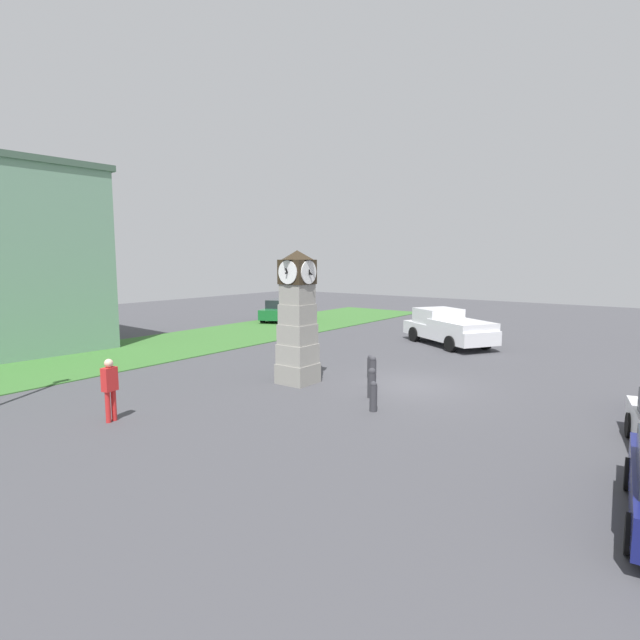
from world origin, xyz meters
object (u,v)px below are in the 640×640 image
Objects in this scene: clock_tower at (297,322)px; car_silver_hatch at (281,310)px; pickup_truck at (448,327)px; pedestrian_crossing_lot at (110,386)px; bollard_near_tower at (370,366)px; bollard_end_row at (373,396)px; bollard_far_row at (372,383)px; bollard_mid_row at (372,371)px.

clock_tower reaches higher than car_silver_hatch.
pickup_truck is 3.27× the size of pedestrian_crossing_lot.
bollard_end_row is (-3.60, -2.29, 0.02)m from bollard_near_tower.
car_silver_hatch is 22.67m from pedestrian_crossing_lot.
bollard_far_row is 0.55× the size of pedestrian_crossing_lot.
bollard_end_row is 12.56m from pickup_truck.
bollard_mid_row is 0.63× the size of pedestrian_crossing_lot.
pedestrian_crossing_lot is (-17.49, 2.66, 0.10)m from pickup_truck.
bollard_near_tower is 9.38m from pedestrian_crossing_lot.
bollard_far_row is at bearing -90.75° from clock_tower.
pedestrian_crossing_lot is (-6.49, 4.60, 0.53)m from bollard_far_row.
pickup_truck is at bearing 7.36° from bollard_mid_row.
pedestrian_crossing_lot reaches higher than bollard_far_row.
bollard_far_row is (-0.04, -3.18, -1.76)m from clock_tower.
bollard_far_row is 20.54m from car_silver_hatch.
clock_tower reaches higher than pickup_truck.
clock_tower is 5.46× the size of bollard_near_tower.
bollard_near_tower is at bearing 34.52° from bollard_mid_row.
car_silver_hatch is (12.16, 14.97, 0.22)m from bollard_mid_row.
bollard_near_tower is 1.46m from bollard_mid_row.
clock_tower is 18.26m from car_silver_hatch.
pedestrian_crossing_lot is at bearing 134.07° from bollard_end_row.
bollard_near_tower is 2.78m from bollard_far_row.
bollard_near_tower is 17.90m from car_silver_hatch.
bollard_mid_row is (-1.20, -0.82, 0.13)m from bollard_near_tower.
clock_tower reaches higher than bollard_end_row.
bollard_near_tower is at bearing -177.03° from pickup_truck.
car_silver_hatch is 13.89m from pickup_truck.
car_silver_hatch is (13.27, 12.45, -1.47)m from clock_tower.
clock_tower is at bearing 113.74° from bollard_mid_row.
pickup_truck is at bearing 2.97° from bollard_near_tower.
pickup_truck is at bearing -99.57° from car_silver_hatch.
bollard_far_row is at bearing -147.62° from bollard_near_tower.
clock_tower is 4.87× the size of bollard_far_row.
clock_tower is 3.64m from bollard_far_row.
car_silver_hatch is at bearing 52.21° from bollard_near_tower.
car_silver_hatch reaches higher than bollard_mid_row.
bollard_far_row reaches higher than bollard_near_tower.
bollard_end_row is at bearing -131.53° from car_silver_hatch.
clock_tower is 1.04× the size of car_silver_hatch.
car_silver_hatch is 2.60× the size of pedestrian_crossing_lot.
pickup_truck is at bearing 9.98° from bollard_far_row.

